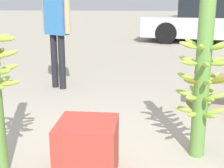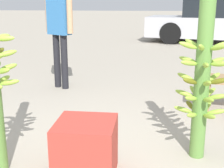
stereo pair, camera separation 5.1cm
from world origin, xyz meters
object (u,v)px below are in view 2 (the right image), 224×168
banana_stalk_center (202,81)px  vendor_person (59,21)px  parked_car (218,22)px  produce_crate (86,149)px

banana_stalk_center → vendor_person: size_ratio=0.80×
vendor_person → banana_stalk_center: bearing=-18.1°
vendor_person → parked_car: size_ratio=0.37×
banana_stalk_center → produce_crate: size_ratio=2.98×
produce_crate → vendor_person: bearing=109.8°
banana_stalk_center → produce_crate: (-0.90, -0.43, -0.45)m
banana_stalk_center → parked_car: (1.74, 7.81, -0.01)m
banana_stalk_center → parked_car: bearing=77.5°
vendor_person → produce_crate: size_ratio=3.75×
parked_car → produce_crate: (-2.64, -8.24, -0.44)m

